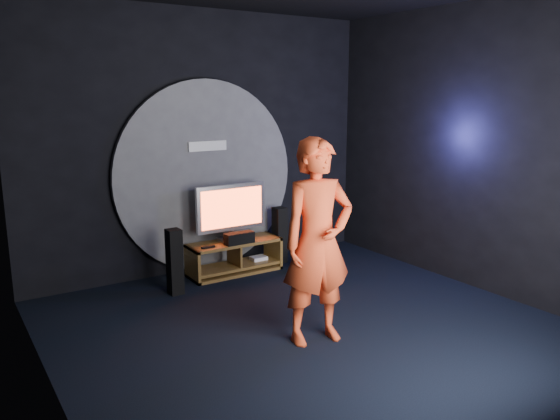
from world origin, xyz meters
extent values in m
plane|color=black|center=(0.00, 0.00, 0.00)|extent=(5.00, 5.00, 0.00)
cube|color=black|center=(0.00, 2.50, 1.75)|extent=(5.00, 0.04, 3.50)
cube|color=black|center=(0.00, -2.50, 1.75)|extent=(5.00, 0.04, 3.50)
cube|color=black|center=(-2.50, 0.00, 1.75)|extent=(0.04, 5.00, 3.50)
cube|color=black|center=(2.50, 0.00, 1.75)|extent=(0.04, 5.00, 3.50)
cylinder|color=#515156|center=(0.00, 2.44, 1.30)|extent=(2.60, 0.08, 2.60)
cube|color=white|center=(0.00, 2.39, 1.72)|extent=(0.55, 0.03, 0.13)
cube|color=olive|center=(0.20, 2.05, 0.43)|extent=(1.28, 0.45, 0.04)
cube|color=olive|center=(0.20, 2.05, 0.10)|extent=(1.24, 0.42, 0.04)
cube|color=olive|center=(-0.43, 2.05, 0.23)|extent=(0.04, 0.45, 0.45)
cube|color=olive|center=(0.82, 2.05, 0.23)|extent=(0.04, 0.45, 0.45)
cube|color=olive|center=(0.20, 2.05, 0.27)|extent=(0.03, 0.40, 0.29)
cube|color=olive|center=(0.20, 2.05, 0.02)|extent=(1.28, 0.45, 0.04)
cube|color=white|center=(0.58, 2.05, 0.14)|extent=(0.22, 0.16, 0.05)
cube|color=#B5B5BC|center=(0.20, 2.12, 0.47)|extent=(0.36, 0.22, 0.04)
cylinder|color=#B5B5BC|center=(0.20, 2.12, 0.54)|extent=(0.07, 0.07, 0.10)
cube|color=#B5B5BC|center=(0.20, 2.12, 0.90)|extent=(1.02, 0.06, 0.63)
cube|color=#FB4D23|center=(0.20, 2.09, 0.90)|extent=(0.90, 0.01, 0.52)
cube|color=black|center=(0.20, 1.90, 0.53)|extent=(0.40, 0.15, 0.15)
cube|color=black|center=(-0.25, 1.93, 0.46)|extent=(0.18, 0.05, 0.02)
cube|color=black|center=(-0.79, 1.74, 0.41)|extent=(0.16, 0.18, 0.81)
cube|color=black|center=(0.98, 2.12, 0.41)|extent=(0.16, 0.18, 0.81)
cube|color=black|center=(1.05, 1.40, 0.15)|extent=(0.27, 0.27, 0.29)
imported|color=#DD421E|center=(-0.10, -0.22, 1.01)|extent=(0.80, 0.59, 2.02)
camera|label=1|loc=(-3.16, -4.28, 2.41)|focal=35.00mm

